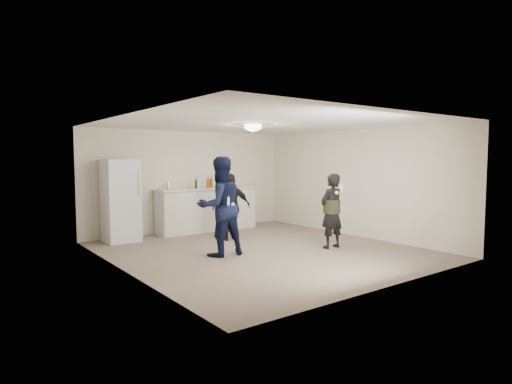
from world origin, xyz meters
TOP-DOWN VIEW (x-y plane):
  - floor at (0.00, 0.00)m, footprint 6.00×6.00m
  - ceiling at (0.00, 0.00)m, footprint 6.00×6.00m
  - wall_back at (0.00, 3.00)m, footprint 6.00×0.00m
  - wall_front at (0.00, -3.00)m, footprint 6.00×0.00m
  - wall_left at (-2.75, 0.00)m, footprint 0.00×6.00m
  - wall_right at (2.75, 0.00)m, footprint 0.00×6.00m
  - counter at (0.31, 2.67)m, footprint 2.60×0.56m
  - counter_top at (0.31, 2.67)m, footprint 2.68×0.64m
  - fridge at (-1.92, 2.60)m, footprint 0.70×0.70m
  - fridge_handle at (-1.64, 2.23)m, footprint 0.02×0.02m
  - ceiling_dome at (0.00, 0.30)m, footprint 0.36×0.36m
  - shaker at (-0.68, 2.80)m, footprint 0.08×0.08m
  - man at (-0.91, 0.11)m, footprint 0.94×0.76m
  - woman at (1.27, -0.67)m, footprint 0.56×0.37m
  - camo_shorts at (1.27, -0.67)m, footprint 0.34×0.34m
  - spectator at (0.11, 1.26)m, footprint 0.94×0.59m
  - remote_man at (-0.91, -0.17)m, footprint 0.04×0.04m
  - nunchuk_man at (-0.79, -0.14)m, footprint 0.07×0.07m
  - remote_woman at (1.27, -0.92)m, footprint 0.04×0.04m
  - nunchuk_woman at (1.17, -0.89)m, footprint 0.07×0.07m
  - bottle_cluster at (0.32, 2.61)m, footprint 0.99×0.37m

SIDE VIEW (x-z plane):
  - floor at x=0.00m, z-range 0.00..0.00m
  - counter at x=0.31m, z-range 0.00..1.05m
  - spectator at x=0.11m, z-range 0.00..1.49m
  - woman at x=1.27m, z-range 0.00..1.52m
  - camo_shorts at x=1.27m, z-range 0.71..0.99m
  - fridge at x=-1.92m, z-range 0.00..1.80m
  - man at x=-0.91m, z-range 0.00..1.86m
  - nunchuk_man at x=-0.79m, z-range 0.95..1.01m
  - remote_man at x=-0.91m, z-range 0.98..1.12m
  - counter_top at x=0.31m, z-range 1.05..1.09m
  - nunchuk_woman at x=1.17m, z-range 1.11..1.18m
  - shaker at x=-0.68m, z-range 1.09..1.26m
  - bottle_cluster at x=0.32m, z-range 1.07..1.32m
  - wall_back at x=0.00m, z-range -1.75..4.25m
  - wall_front at x=0.00m, z-range -1.75..4.25m
  - wall_left at x=-2.75m, z-range -1.75..4.25m
  - wall_right at x=2.75m, z-range -1.75..4.25m
  - remote_woman at x=1.27m, z-range 1.18..1.32m
  - fridge_handle at x=-1.64m, z-range 1.00..1.60m
  - ceiling_dome at x=0.00m, z-range 2.37..2.53m
  - ceiling at x=0.00m, z-range 2.50..2.50m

